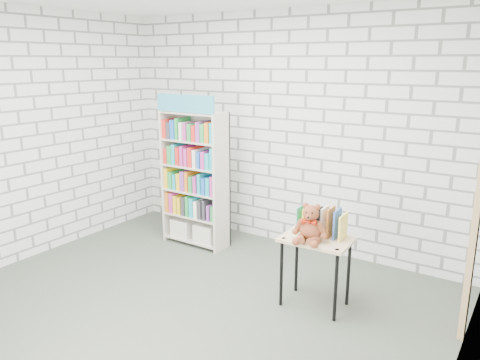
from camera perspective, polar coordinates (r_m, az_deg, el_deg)
The scene contains 7 objects.
ground at distance 4.49m, azimuth -7.24°, elevation -15.37°, with size 4.50×4.50×0.00m, color #444C40.
room_shell at distance 3.93m, azimuth -8.06°, elevation 7.86°, with size 4.52×4.02×2.81m.
bookshelf at distance 5.69m, azimuth -5.47°, elevation 0.28°, with size 0.82×0.32×1.85m.
display_table at distance 4.34m, azimuth 9.25°, elevation -8.14°, with size 0.63×0.45×0.67m.
table_books at distance 4.35m, azimuth 9.88°, elevation -4.99°, with size 0.44×0.21×0.26m.
teddy_bear at distance 4.18m, azimuth 8.52°, elevation -5.61°, with size 0.31×0.30×0.34m.
door_trim at distance 4.06m, azimuth 26.89°, elevation -3.97°, with size 0.05×0.12×2.10m, color tan.
Camera 1 is at (2.59, -2.93, 2.22)m, focal length 35.00 mm.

